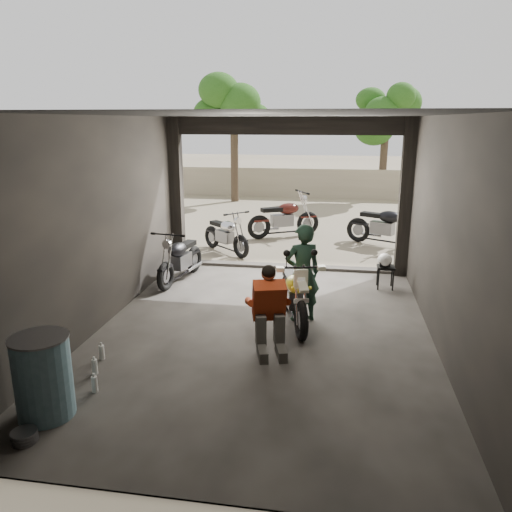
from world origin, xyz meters
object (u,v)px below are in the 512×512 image
(outside_bike_b, at_px, (284,215))
(outside_bike_a, at_px, (226,231))
(rider, at_px, (302,273))
(mechanic, at_px, (270,313))
(sign_post, at_px, (454,196))
(stool, at_px, (386,270))
(oil_drum, at_px, (43,378))
(outside_bike_c, at_px, (385,223))
(helmet, at_px, (385,260))
(left_bike, at_px, (180,255))
(main_bike, at_px, (294,291))

(outside_bike_b, bearing_deg, outside_bike_a, 118.17)
(outside_bike_a, distance_m, rider, 4.50)
(outside_bike_a, relative_size, outside_bike_b, 0.85)
(mechanic, relative_size, sign_post, 0.53)
(stool, distance_m, oil_drum, 6.38)
(outside_bike_a, height_order, stool, outside_bike_a)
(outside_bike_c, relative_size, mechanic, 1.54)
(stool, xyz_separation_m, helmet, (-0.03, -0.02, 0.20))
(rider, bearing_deg, helmet, -151.08)
(left_bike, relative_size, rider, 1.00)
(helmet, bearing_deg, oil_drum, -127.43)
(outside_bike_c, xyz_separation_m, helmet, (-0.28, -3.49, -0.03))
(outside_bike_c, bearing_deg, oil_drum, -178.41)
(left_bike, bearing_deg, outside_bike_c, 49.50)
(mechanic, height_order, stool, mechanic)
(outside_bike_b, xyz_separation_m, oil_drum, (-1.60, -9.04, -0.16))
(left_bike, height_order, mechanic, mechanic)
(left_bike, bearing_deg, helmet, 10.97)
(outside_bike_c, height_order, mechanic, outside_bike_c)
(mechanic, bearing_deg, main_bike, 62.72)
(stool, bearing_deg, left_bike, -177.71)
(main_bike, relative_size, stool, 3.67)
(helmet, distance_m, sign_post, 3.08)
(sign_post, bearing_deg, left_bike, -156.02)
(outside_bike_c, distance_m, rider, 5.56)
(oil_drum, bearing_deg, helmet, 51.40)
(outside_bike_a, xyz_separation_m, mechanic, (1.78, -5.17, 0.05))
(main_bike, xyz_separation_m, oil_drum, (-2.42, -3.02, -0.09))
(oil_drum, height_order, sign_post, sign_post)
(outside_bike_b, relative_size, stool, 4.09)
(outside_bike_b, height_order, outside_bike_c, outside_bike_b)
(main_bike, distance_m, left_bike, 3.02)
(left_bike, distance_m, rider, 3.05)
(outside_bike_a, bearing_deg, stool, -77.57)
(main_bike, bearing_deg, outside_bike_b, 82.70)
(outside_bike_b, relative_size, oil_drum, 1.98)
(main_bike, xyz_separation_m, outside_bike_c, (1.82, 5.43, 0.06))
(main_bike, relative_size, oil_drum, 1.78)
(stool, bearing_deg, oil_drum, -128.69)
(mechanic, relative_size, oil_drum, 1.26)
(main_bike, xyz_separation_m, outside_bike_a, (-2.02, 4.10, -0.02))
(outside_bike_a, xyz_separation_m, rider, (2.13, -3.96, 0.26))
(outside_bike_a, height_order, helmet, outside_bike_a)
(rider, bearing_deg, oil_drum, 28.56)
(outside_bike_a, bearing_deg, left_bike, -147.01)
(main_bike, relative_size, sign_post, 0.75)
(outside_bike_c, bearing_deg, rider, -169.64)
(main_bike, relative_size, mechanic, 1.41)
(outside_bike_a, relative_size, outside_bike_c, 0.87)
(outside_bike_c, bearing_deg, mechanic, -169.29)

